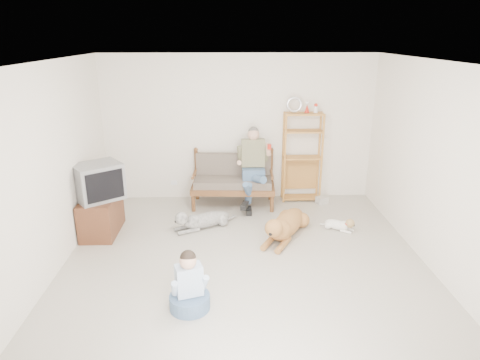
{
  "coord_description": "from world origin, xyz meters",
  "views": [
    {
      "loc": [
        -0.24,
        -5.06,
        3.01
      ],
      "look_at": [
        -0.04,
        1.0,
        0.94
      ],
      "focal_mm": 32.0,
      "sensor_mm": 36.0,
      "label": 1
    }
  ],
  "objects_px": {
    "etagere": "(302,156)",
    "tv_stand": "(101,215)",
    "golden_retriever": "(285,225)",
    "loveseat": "(233,179)"
  },
  "relations": [
    {
      "from": "etagere",
      "to": "tv_stand",
      "type": "xyz_separation_m",
      "value": [
        -3.4,
        -1.33,
        -0.56
      ]
    },
    {
      "from": "loveseat",
      "to": "golden_retriever",
      "type": "bearing_deg",
      "value": -57.67
    },
    {
      "from": "loveseat",
      "to": "tv_stand",
      "type": "height_order",
      "value": "loveseat"
    },
    {
      "from": "loveseat",
      "to": "etagere",
      "type": "xyz_separation_m",
      "value": [
        1.29,
        0.18,
        0.37
      ]
    },
    {
      "from": "etagere",
      "to": "golden_retriever",
      "type": "distance_m",
      "value": 1.79
    },
    {
      "from": "golden_retriever",
      "to": "loveseat",
      "type": "bearing_deg",
      "value": 147.13
    },
    {
      "from": "etagere",
      "to": "tv_stand",
      "type": "relative_size",
      "value": 2.17
    },
    {
      "from": "loveseat",
      "to": "etagere",
      "type": "height_order",
      "value": "etagere"
    },
    {
      "from": "etagere",
      "to": "tv_stand",
      "type": "distance_m",
      "value": 3.69
    },
    {
      "from": "tv_stand",
      "to": "golden_retriever",
      "type": "bearing_deg",
      "value": -4.39
    }
  ]
}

